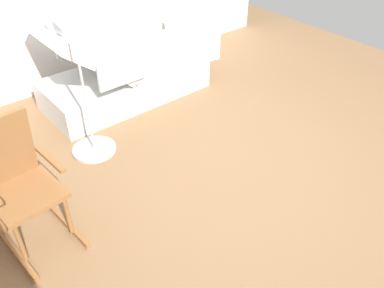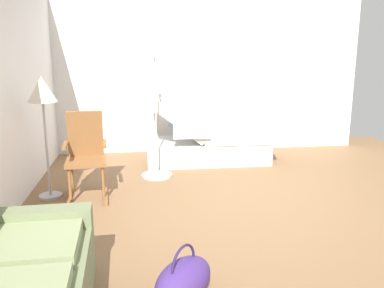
% 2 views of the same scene
% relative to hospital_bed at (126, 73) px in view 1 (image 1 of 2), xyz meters
% --- Properties ---
extents(ground_plane, '(7.17, 7.17, 0.00)m').
position_rel_hospital_bed_xyz_m(ground_plane, '(-2.11, -0.13, -0.32)').
color(ground_plane, olive).
extents(hospital_bed, '(1.05, 2.06, 1.17)m').
position_rel_hospital_bed_xyz_m(hospital_bed, '(0.00, 0.00, 0.00)').
color(hospital_bed, silver).
rests_on(hospital_bed, ground).
extents(rocking_chair, '(0.80, 0.54, 1.05)m').
position_rel_hospital_bed_xyz_m(rocking_chair, '(-1.37, 1.75, 0.19)').
color(rocking_chair, brown).
rests_on(rocking_chair, ground).
extents(iv_pole, '(0.44, 0.44, 1.69)m').
position_rel_hospital_bed_xyz_m(iv_pole, '(-0.72, 0.86, -0.07)').
color(iv_pole, '#B2B5BA').
rests_on(iv_pole, ground).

